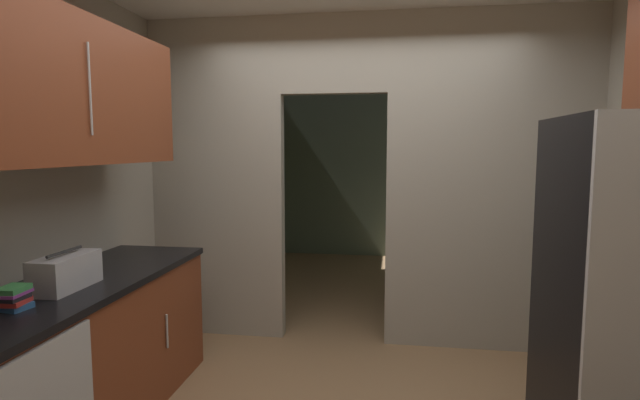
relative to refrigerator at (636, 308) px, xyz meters
The scene contains 7 objects.
kitchen_partition 2.17m from the refrigerator, 129.00° to the left, with size 3.63×0.12×2.70m.
adjoining_room_shell 4.17m from the refrigerator, 109.43° to the left, with size 3.63×3.41×2.70m.
refrigerator is the anchor object (origin of this frame).
lower_cabinet_run 2.90m from the refrigerator, behind, with size 0.66×2.14×0.88m.
upper_cabinet_counterside 3.05m from the refrigerator, behind, with size 0.36×1.93×0.79m.
boombox 2.84m from the refrigerator, behind, with size 0.19×0.39×0.21m.
book_stack 2.88m from the refrigerator, behind, with size 0.13×0.15×0.11m.
Camera 1 is at (0.26, -2.62, 1.63)m, focal length 27.49 mm.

